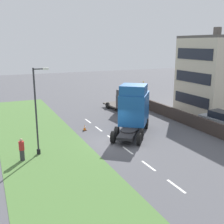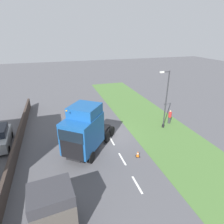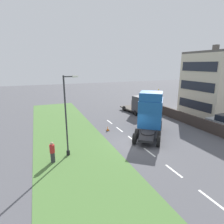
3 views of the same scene
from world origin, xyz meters
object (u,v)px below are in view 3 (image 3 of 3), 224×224
pedestrian (52,152)px  lorry_cab (151,112)px  flatbed_truck (140,105)px  lamp_post (67,120)px  traffic_cone_lead (108,128)px

pedestrian → lorry_cab: bearing=15.7°
pedestrian → flatbed_truck: bearing=36.7°
lamp_post → traffic_cone_lead: 7.32m
lamp_post → traffic_cone_lead: size_ratio=11.51×
flatbed_truck → lamp_post: 15.71m
lorry_cab → flatbed_truck: size_ratio=1.17×
traffic_cone_lead → flatbed_truck: bearing=35.6°
lamp_post → pedestrian: (-1.40, -0.75, -2.31)m
pedestrian → traffic_cone_lead: (6.54, 5.10, -0.55)m
flatbed_truck → pedestrian: (-13.78, -10.29, -0.67)m
lorry_cab → lamp_post: size_ratio=1.00×
pedestrian → traffic_cone_lead: bearing=38.0°
lorry_cab → traffic_cone_lead: (-4.37, 2.04, -2.03)m
flatbed_truck → lamp_post: size_ratio=0.86×
traffic_cone_lead → lorry_cab: bearing=-25.0°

